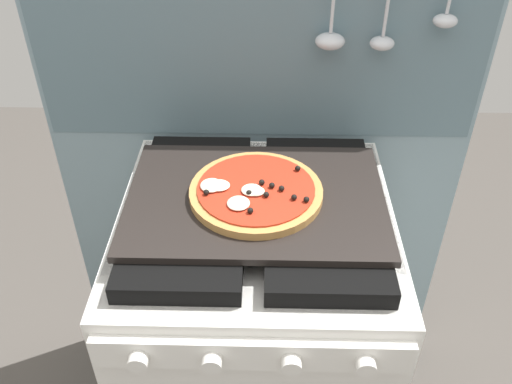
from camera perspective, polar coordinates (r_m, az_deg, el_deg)
kitchen_backsplash at (r=1.51m, az=0.38°, el=3.58°), size 1.10×0.09×1.55m
stove at (r=1.49m, az=-0.00°, el=-14.67°), size 0.60×0.64×0.90m
baking_tray at (r=1.16m, az=0.00°, el=-0.70°), size 0.54×0.38×0.02m
pizza_left at (r=1.15m, az=0.07°, el=-0.11°), size 0.28×0.28×0.03m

